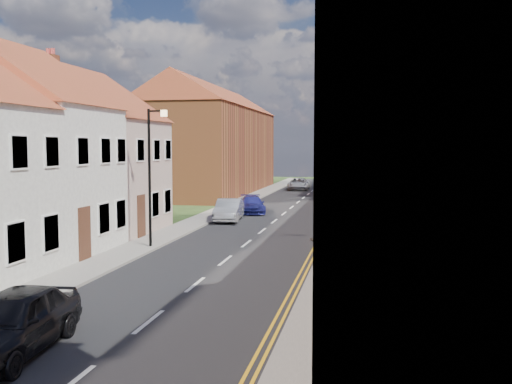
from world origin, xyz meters
TOP-DOWN VIEW (x-y plane):
  - road at (0.00, 30.00)m, footprint 7.00×90.00m
  - pavement_left at (-4.40, 30.00)m, footprint 1.80×90.00m
  - pavement_right at (4.40, 30.00)m, footprint 1.80×90.00m
  - cottage_r_white_near at (9.30, 18.10)m, footprint 8.30×6.00m
  - cottage_r_cream_mid at (9.30, 23.50)m, footprint 8.30×5.20m
  - cottage_r_pink at (9.30, 28.90)m, footprint 8.30×6.00m
  - cottage_r_white_far at (9.30, 34.30)m, footprint 8.30×5.20m
  - cottage_r_cream_far at (9.30, 39.70)m, footprint 8.30×6.00m
  - cottage_l_brick_mid at (-9.30, 18.05)m, footprint 8.30×5.70m
  - cottage_l_pink at (-9.30, 23.85)m, footprint 8.30×6.30m
  - block_right_far at (9.30, 55.00)m, footprint 8.30×24.20m
  - block_left_far at (-9.30, 50.00)m, footprint 8.30×24.20m
  - lamppost at (-3.81, 20.00)m, footprint 0.88×0.15m
  - car_near at (-2.06, 7.34)m, footprint 2.01×4.28m
  - car_mid at (-2.74, 29.74)m, footprint 1.82×4.18m
  - car_far at (-2.17, 34.00)m, footprint 2.60×4.24m
  - car_distant at (-1.50, 55.04)m, footprint 2.23×4.55m
  - pedestrian_right at (3.70, 18.04)m, footprint 0.89×0.77m
  - car_far_b at (3.20, 46.59)m, footprint 2.66×4.47m

SIDE VIEW (x-z plane):
  - road at x=0.00m, z-range 0.00..0.02m
  - pavement_left at x=-4.40m, z-range 0.00..0.12m
  - pavement_right at x=4.40m, z-range 0.00..0.12m
  - car_far at x=-2.17m, z-range 0.00..1.15m
  - car_far_b at x=3.20m, z-range 0.00..1.21m
  - car_distant at x=-1.50m, z-range 0.00..1.24m
  - car_mid at x=-2.74m, z-range 0.00..1.34m
  - car_near at x=-2.06m, z-range 0.00..1.41m
  - pedestrian_right at x=3.70m, z-range 0.12..1.70m
  - lamppost at x=-3.81m, z-range 0.54..6.54m
  - cottage_l_pink at x=-9.30m, z-range -0.03..8.77m
  - cottage_r_white_near at x=9.30m, z-range -0.03..8.97m
  - cottage_r_pink at x=9.30m, z-range -0.03..8.97m
  - cottage_r_cream_far at x=9.30m, z-range -0.03..8.97m
  - cottage_r_cream_mid at x=9.30m, z-range -0.02..8.98m
  - cottage_r_white_far at x=9.30m, z-range -0.02..8.98m
  - cottage_l_brick_mid at x=-9.30m, z-range -0.02..9.08m
  - block_right_far at x=9.30m, z-range 0.04..10.54m
  - block_left_far at x=-9.30m, z-range 0.04..10.54m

